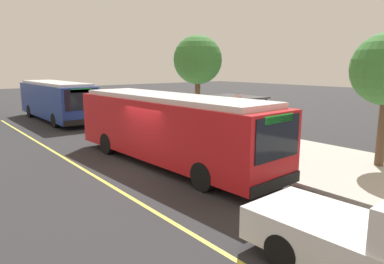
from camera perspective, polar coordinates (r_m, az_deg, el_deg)
name	(u,v)px	position (r m, az deg, el deg)	size (l,w,h in m)	color
ground_plane	(150,168)	(14.47, -6.93, -5.89)	(120.00, 120.00, 0.00)	#2B2B2D
sidewalk_curb	(249,146)	(18.20, 9.35, -2.25)	(44.00, 6.40, 0.15)	#B7B2A8
lane_stripe_center	(99,179)	(13.50, -14.96, -7.39)	(36.00, 0.14, 0.01)	#E0D64C
transit_bus_main	(169,127)	(14.68, -3.83, 0.89)	(11.10, 3.06, 2.95)	red
transit_bus_second	(56,100)	(28.58, -21.38, 4.97)	(10.49, 2.63, 2.95)	navy
bus_shelter	(237,109)	(18.28, 7.37, 3.73)	(2.90, 1.60, 2.48)	#333338
waiting_bench	(242,134)	(18.41, 8.12, -0.30)	(1.60, 0.48, 0.95)	brown
route_sign_post	(238,116)	(15.36, 7.58, 2.54)	(0.44, 0.08, 2.80)	#333338
pedestrian_commuter	(203,125)	(17.93, 1.81, 1.09)	(0.24, 0.40, 1.69)	#282D47
street_tree_near_shelter	(198,60)	(23.58, 0.93, 11.65)	(3.23, 3.23, 5.99)	brown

